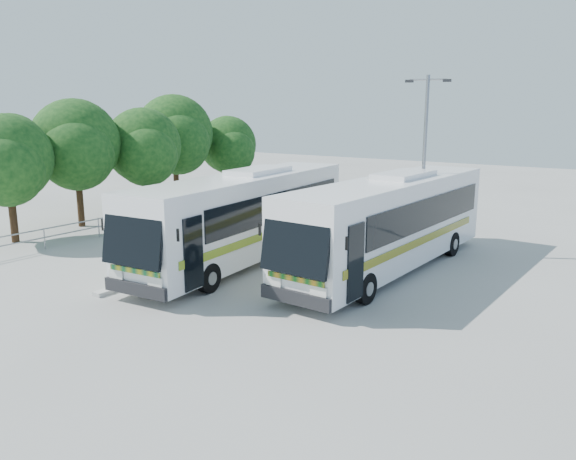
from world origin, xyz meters
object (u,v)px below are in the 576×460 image
Objects in this scene: tree_far_c at (144,146)px; tree_far_d at (175,134)px; tree_far_b at (76,143)px; coach_adjacent at (390,221)px; lamppost at (424,158)px; tree_far_a at (8,159)px; tree_far_e at (229,145)px; coach_main at (245,215)px.

tree_far_c is 3.93m from tree_far_d.
tree_far_d is (-0.30, 7.60, 0.25)m from tree_far_b.
coach_adjacent is 1.70× the size of lamppost.
tree_far_a is 0.96× the size of tree_far_c.
tree_far_e is 18.85m from lamppost.
coach_main is (11.43, 3.67, -2.06)m from tree_far_a.
tree_far_a reaches higher than coach_adjacent.
tree_far_b is 0.89× the size of lamppost.
coach_main is 8.11m from lamppost.
tree_far_c reaches higher than coach_main.
lamppost is at bearing 37.65° from coach_main.
coach_main is 1.72× the size of lamppost.
tree_far_d is at bearing 158.26° from lamppost.
tree_far_c is 1.10× the size of tree_far_e.
coach_adjacent is (17.04, 5.92, -2.07)m from tree_far_a.
tree_far_a is at bearing -89.29° from tree_far_e.
tree_far_d is at bearing 92.23° from tree_far_b.
lamppost is at bearing -8.99° from tree_far_d.
tree_far_e is (0.39, 12.10, -0.68)m from tree_far_b.
coach_main is at bearing -150.05° from lamppost.
lamppost is at bearing -22.97° from tree_far_e.
tree_far_b reaches higher than tree_far_e.
coach_main is at bearing -156.16° from coach_adjacent.
tree_far_d is 4.65m from tree_far_e.
tree_far_c is 16.87m from lamppost.
tree_far_c is (0.89, 3.90, -0.31)m from tree_far_b.
tree_far_c reaches higher than tree_far_e.
tree_far_c is at bearing -72.17° from tree_far_d.
tree_far_a is 0.89× the size of tree_far_b.
tree_far_b is at bearing 98.01° from tree_far_a.
tree_far_a is 0.85× the size of tree_far_d.
tree_far_d is 0.55× the size of coach_main.
tree_far_d is 19.07m from coach_adjacent.
coach_adjacent is 3.80m from lamppost.
tree_far_c is at bearing -86.46° from tree_far_e.
tree_far_c is 17.03m from coach_adjacent.
tree_far_d reaches higher than coach_adjacent.
tree_far_b is at bearing -172.44° from coach_adjacent.
tree_far_e is at bearing 81.37° from tree_far_d.
coach_main is (12.31, -8.13, -2.80)m from tree_far_d.
tree_far_c reaches higher than coach_adjacent.
coach_main is at bearing -21.72° from tree_far_c.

